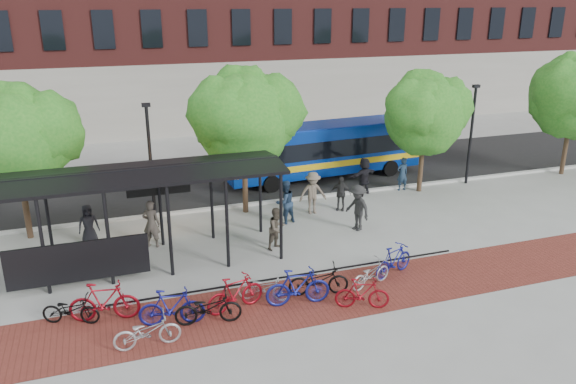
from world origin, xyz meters
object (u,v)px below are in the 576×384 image
object	(u,v)px
tree_b	(245,114)
bike_11	(394,260)
bike_6	(264,288)
bus	(324,147)
pedestrian_7	(402,174)
bike_10	(371,274)
pedestrian_8	(277,228)
pedestrian_2	(285,202)
bus_shelter	(129,185)
bike_5	(235,293)
pedestrian_9	(358,208)
pedestrian_3	(313,193)
bike_2	(147,332)
bike_9	(362,293)
bike_7	(298,287)
tree_d	(575,92)
bike_3	(172,307)
tree_a	(17,135)
bike_4	(208,308)
pedestrian_4	(341,193)
bike_0	(71,310)
bike_8	(319,280)
bike_1	(104,302)
lamp_post_right	(471,132)
tree_c	(426,111)
lamp_post_left	(150,159)
pedestrian_0	(88,225)
pedestrian_5	(364,176)

from	to	relation	value
tree_b	bike_11	world-z (taller)	tree_b
bike_6	bike_11	distance (m)	4.75
bus	pedestrian_7	world-z (taller)	bus
bike_10	pedestrian_8	distance (m)	4.39
pedestrian_2	bus_shelter	bearing A→B (deg)	-1.99
bike_5	pedestrian_9	bearing A→B (deg)	-68.74
pedestrian_3	pedestrian_7	distance (m)	5.65
bike_6	bike_2	bearing A→B (deg)	134.81
bike_5	bike_11	world-z (taller)	bike_5
bike_2	bike_9	bearing A→B (deg)	-90.63
bike_7	pedestrian_2	distance (m)	6.87
tree_d	bike_5	world-z (taller)	tree_d
bike_5	bike_3	bearing A→B (deg)	81.51
bike_3	bike_10	xyz separation A→B (m)	(6.62, 0.25, -0.14)
pedestrian_7	pedestrian_8	world-z (taller)	pedestrian_7
bike_2	pedestrian_2	bearing A→B (deg)	-41.42
tree_a	bus	world-z (taller)	tree_a
bike_4	bike_10	bearing A→B (deg)	-76.24
bike_7	pedestrian_2	size ratio (longest dim) A/B	1.09
tree_a	bike_10	world-z (taller)	tree_a
bike_10	pedestrian_4	bearing A→B (deg)	-35.42
tree_d	pedestrian_7	xyz separation A→B (m)	(-9.87, 0.35, -3.62)
bus	pedestrian_9	size ratio (longest dim) A/B	5.62
bike_0	bike_4	size ratio (longest dim) A/B	0.87
bike_8	pedestrian_3	size ratio (longest dim) A/B	1.02
tree_b	bike_8	distance (m)	9.04
bike_2	bus	bearing A→B (deg)	-39.42
bike_0	bike_9	bearing A→B (deg)	-82.05
bike_1	bike_7	world-z (taller)	bike_1
lamp_post_right	bike_4	bearing A→B (deg)	-149.92
bike_1	bike_3	size ratio (longest dim) A/B	1.07
tree_b	bike_7	size ratio (longest dim) A/B	3.14
tree_c	tree_d	xyz separation A→B (m)	(9.01, 0.00, 0.42)
bike_10	pedestrian_8	world-z (taller)	pedestrian_8
pedestrian_3	bike_7	bearing A→B (deg)	-110.21
bike_4	pedestrian_2	world-z (taller)	pedestrian_2
tree_a	bike_1	world-z (taller)	tree_a
bike_3	bike_6	bearing A→B (deg)	-70.26
bus_shelter	tree_a	size ratio (longest dim) A/B	1.72
bus	bike_11	world-z (taller)	bus
lamp_post_left	pedestrian_0	distance (m)	3.75
pedestrian_0	pedestrian_5	world-z (taller)	pedestrian_5
bike_5	bike_10	distance (m)	4.66
bike_6	bike_9	size ratio (longest dim) A/B	1.00
tree_c	bus	xyz separation A→B (m)	(-3.79, 3.60, -2.37)
tree_d	bike_10	world-z (taller)	tree_d
bike_0	bike_9	size ratio (longest dim) A/B	1.02
bike_3	bus_shelter	bearing A→B (deg)	18.74
tree_d	bike_7	xyz separation A→B (m)	(-18.64, -8.51, -3.85)
lamp_post_right	bus	world-z (taller)	lamp_post_right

